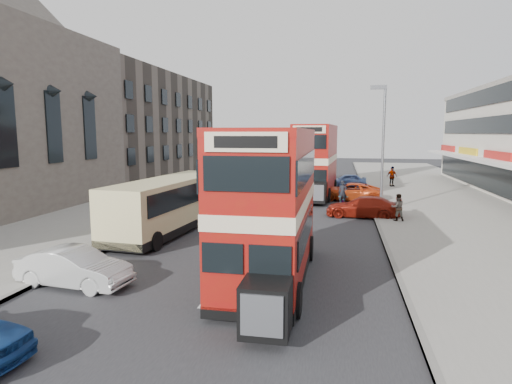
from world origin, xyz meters
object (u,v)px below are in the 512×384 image
Objects in this scene: pedestrian_near at (398,207)px; bus_main at (270,205)px; bus_second at (316,160)px; street_lamp at (382,139)px; car_left_front at (74,267)px; coach at (171,203)px; car_right_a at (363,207)px; pedestrian_far at (392,176)px; car_right_c at (347,180)px; car_right_b at (350,192)px; cyclist at (342,200)px.

bus_main is at bearing 53.48° from pedestrian_near.
street_lamp is at bearing 127.01° from bus_second.
street_lamp is 5.16× the size of pedestrian_near.
coach is at bearing 6.30° from car_left_front.
coach is 2.23× the size of car_right_a.
pedestrian_near is 16.71m from pedestrian_far.
car_right_c is 4.17m from pedestrian_far.
bus_main is at bearing -66.84° from car_left_front.
cyclist is at bearing -3.89° from car_right_b.
bus_main is 20.90m from bus_second.
coach is (-11.26, -7.59, -3.26)m from street_lamp.
coach is (-6.72, -14.40, -1.42)m from bus_second.
cyclist reaches higher than car_left_front.
car_right_b is at bearing 110.40° from street_lamp.
car_right_a is 1.22× the size of car_right_c.
car_right_c is 1.94× the size of pedestrian_far.
bus_second is 6.54× the size of pedestrian_near.
car_right_b is at bearing 57.96° from coach.
bus_second reaches higher than coach.
street_lamp reaches higher than bus_main.
street_lamp is 14.15m from pedestrian_far.
pedestrian_far is at bearing -104.40° from pedestrian_near.
car_right_c is (9.37, 29.75, -0.03)m from car_left_front.
street_lamp is 0.79× the size of bus_second.
car_right_b is 8.89m from car_right_c.
car_right_b is 2.60× the size of pedestrian_far.
pedestrian_near is at bearing 1.90° from car_right_c.
pedestrian_near reaches higher than car_right_b.
pedestrian_near reaches higher than car_left_front.
bus_main is at bearing -11.43° from car_right_a.
car_right_c is 1.87× the size of cyclist.
pedestrian_near is (5.62, 10.92, -1.76)m from bus_main.
coach is at bearing -54.56° from car_right_a.
car_right_b is 9.52m from pedestrian_far.
bus_main is 4.75× the size of cyclist.
street_lamp reaches higher than car_right_b.
coach is at bearing -45.95° from bus_main.
bus_second is at bearing 70.12° from coach.
coach is at bearing 68.33° from bus_second.
bus_second is 11.46m from pedestrian_near.
car_right_b is at bearing -17.96° from car_left_front.
street_lamp is 0.87× the size of bus_main.
car_right_b is at bearing -145.02° from pedestrian_far.
coach is at bearing -152.52° from pedestrian_far.
cyclist is at bearing -8.96° from car_right_c.
bus_second is 2.11× the size of car_right_b.
car_right_c is at bearing 146.31° from pedestrian_far.
street_lamp is at bearing -28.73° from car_left_front.
car_right_c is (-1.91, 13.75, -4.16)m from street_lamp.
street_lamp is at bearing -86.21° from pedestrian_near.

